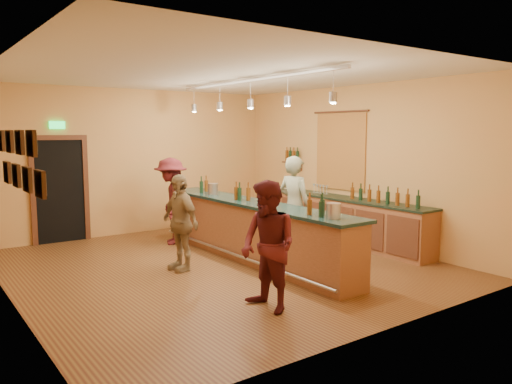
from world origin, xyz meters
TOP-DOWN VIEW (x-y plane):
  - floor at (0.00, 0.00)m, footprint 7.00×7.00m
  - ceiling at (0.00, 0.00)m, footprint 6.50×7.00m
  - wall_back at (0.00, 3.50)m, footprint 6.50×0.02m
  - wall_front at (0.00, -3.50)m, footprint 6.50×0.02m
  - wall_left at (-3.25, 0.00)m, footprint 0.02×7.00m
  - wall_right at (3.25, 0.00)m, footprint 0.02×7.00m
  - doorway at (-1.70, 3.47)m, footprint 1.15×0.09m
  - tapestry at (3.23, 0.40)m, footprint 0.03×1.40m
  - bottle_shelf at (3.17, 1.90)m, footprint 0.17×0.55m
  - picture_grid at (-3.21, -0.75)m, footprint 0.06×2.20m
  - back_counter at (2.97, 0.18)m, footprint 0.60×4.55m
  - tasting_bar at (0.63, -0.00)m, footprint 0.73×5.10m
  - pendant_track at (0.63, -0.00)m, footprint 0.11×4.60m
  - bartender at (1.47, -0.20)m, footprint 0.58×0.75m
  - customer_a at (-0.65, -2.20)m, footprint 0.67×0.84m
  - customer_b at (-0.68, 0.15)m, footprint 0.47×0.96m
  - customer_c at (0.08, 2.02)m, footprint 1.02×1.29m
  - bar_stool at (2.23, 2.20)m, footprint 0.30×0.30m

SIDE VIEW (x-z plane):
  - floor at x=0.00m, z-range 0.00..0.00m
  - bar_stool at x=2.23m, z-range 0.17..0.79m
  - back_counter at x=2.97m, z-range -0.15..1.12m
  - tasting_bar at x=0.63m, z-range -0.08..1.30m
  - customer_b at x=-0.68m, z-range 0.00..1.59m
  - customer_a at x=-0.65m, z-range 0.00..1.67m
  - customer_c at x=0.08m, z-range 0.00..1.75m
  - bartender at x=1.47m, z-range 0.00..1.84m
  - doorway at x=-1.70m, z-range -0.11..2.36m
  - wall_back at x=0.00m, z-range 0.00..3.20m
  - wall_front at x=0.00m, z-range 0.00..3.20m
  - wall_left at x=-3.25m, z-range 0.00..3.20m
  - wall_right at x=3.25m, z-range 0.00..3.20m
  - bottle_shelf at x=3.17m, z-range 1.39..1.94m
  - tapestry at x=3.23m, z-range 1.05..2.65m
  - picture_grid at x=-3.21m, z-range 1.60..2.30m
  - pendant_track at x=0.63m, z-range 2.73..3.24m
  - ceiling at x=0.00m, z-range 3.19..3.21m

